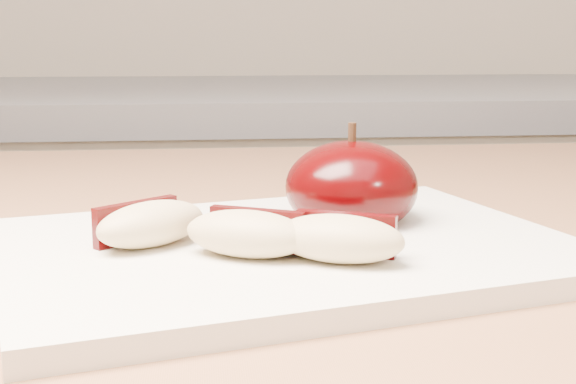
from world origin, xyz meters
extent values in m
cube|color=slate|center=(0.00, 1.20, 0.92)|extent=(2.40, 0.62, 0.04)
cube|color=#8E5C3E|center=(0.00, 0.50, 0.88)|extent=(1.64, 0.64, 0.04)
cube|color=silver|center=(-0.01, 0.40, 0.91)|extent=(0.33, 0.27, 0.01)
ellipsoid|color=black|center=(0.03, 0.44, 0.93)|extent=(0.08, 0.08, 0.05)
cylinder|color=black|center=(0.03, 0.44, 0.96)|extent=(0.00, 0.00, 0.01)
ellipsoid|color=tan|center=(-0.08, 0.39, 0.92)|extent=(0.07, 0.06, 0.02)
cube|color=black|center=(-0.09, 0.40, 0.92)|extent=(0.04, 0.04, 0.02)
ellipsoid|color=tan|center=(-0.03, 0.37, 0.92)|extent=(0.07, 0.05, 0.02)
cube|color=black|center=(-0.03, 0.38, 0.92)|extent=(0.05, 0.03, 0.02)
ellipsoid|color=tan|center=(0.01, 0.35, 0.92)|extent=(0.07, 0.05, 0.02)
cube|color=black|center=(0.01, 0.36, 0.92)|extent=(0.05, 0.02, 0.02)
camera|label=1|loc=(-0.05, 0.00, 1.01)|focal=50.00mm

